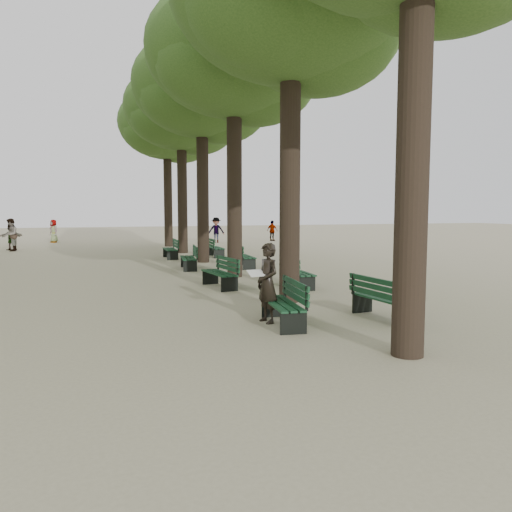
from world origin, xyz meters
name	(u,v)px	position (x,y,z in m)	size (l,w,h in m)	color
ground	(277,334)	(0.00, 0.00, 0.00)	(120.00, 120.00, 0.00)	tan
tree_central_2	(234,52)	(1.50, 8.00, 7.65)	(6.00, 6.00, 9.95)	#33261C
tree_central_3	(202,86)	(1.50, 13.00, 7.65)	(6.00, 6.00, 9.95)	#33261C
tree_central_4	(181,108)	(1.50, 18.00, 7.65)	(6.00, 6.00, 9.95)	#33261C
tree_central_5	(167,124)	(1.50, 23.00, 7.65)	(6.00, 6.00, 9.95)	#33261C
bench_left_0	(282,312)	(0.37, 0.62, 0.27)	(0.77, 1.85, 0.92)	black
bench_left_1	(219,279)	(0.37, 5.75, 0.27)	(0.79, 1.86, 0.92)	black
bench_left_2	(189,262)	(0.37, 10.60, 0.27)	(0.78, 1.85, 0.92)	black
bench_left_3	(170,253)	(0.37, 15.14, 0.27)	(0.62, 1.81, 0.92)	black
bench_right_0	(384,307)	(2.63, 0.42, 0.27)	(0.72, 1.84, 0.92)	black
bench_right_1	(297,278)	(2.63, 5.09, 0.27)	(0.67, 1.83, 0.92)	black
bench_right_2	(244,261)	(2.63, 10.48, 0.27)	(0.67, 1.83, 0.92)	black
bench_right_3	(216,251)	(2.63, 15.28, 0.27)	(0.61, 1.81, 0.92)	black
man_with_map	(267,283)	(0.16, 0.94, 0.83)	(0.67, 0.72, 1.67)	black
pedestrian_c	(272,231)	(9.64, 25.98, 0.76)	(0.89, 0.30, 1.52)	#262628
pedestrian_b	(216,230)	(5.20, 25.38, 0.89)	(1.15, 0.36, 1.78)	#262628
pedestrian_a	(11,235)	(-7.46, 22.11, 0.92)	(0.89, 0.37, 1.84)	#262628
pedestrian_e	(12,237)	(-7.54, 23.06, 0.76)	(1.42, 0.31, 1.53)	#262628
pedestrian_d	(54,231)	(-5.63, 29.19, 0.81)	(0.79, 0.32, 1.62)	#262628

